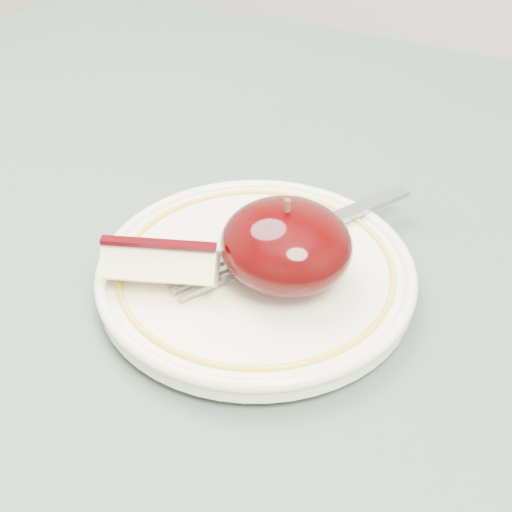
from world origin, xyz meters
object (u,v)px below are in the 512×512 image
at_px(table, 205,344).
at_px(fork, 291,238).
at_px(apple_half, 286,245).
at_px(plate, 256,273).

height_order(table, fork, fork).
bearing_deg(apple_half, table, 170.86).
bearing_deg(apple_half, fork, 108.49).
distance_m(apple_half, fork, 0.04).
xyz_separation_m(table, apple_half, (0.07, -0.01, 0.13)).
bearing_deg(plate, table, 167.21).
relative_size(table, fork, 4.92).
distance_m(plate, apple_half, 0.04).
distance_m(table, plate, 0.11).
distance_m(table, fork, 0.13).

